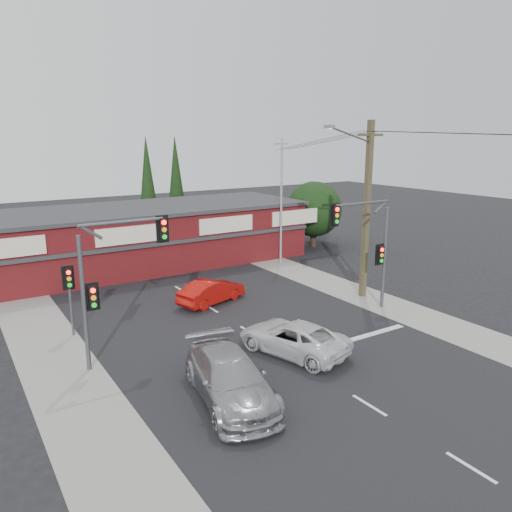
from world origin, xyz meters
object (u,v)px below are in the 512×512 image
red_sedan (212,291)px  shop_building (125,238)px  utility_pole (365,205)px  white_suv (293,338)px  silver_suv (230,378)px

red_sedan → shop_building: (-1.47, 10.34, 1.45)m
utility_pole → white_suv: bearing=-152.8°
white_suv → shop_building: size_ratio=0.18×
white_suv → utility_pole: size_ratio=0.50×
white_suv → utility_pole: utility_pole is taller
white_suv → red_sedan: 7.77m
red_sedan → utility_pole: bearing=-132.4°
red_sedan → utility_pole: utility_pole is taller
shop_building → utility_pole: size_ratio=2.73×
white_suv → shop_building: 18.22m
silver_suv → shop_building: shop_building is taller
white_suv → silver_suv: 4.69m
red_sedan → white_suv: bearing=161.6°
white_suv → silver_suv: size_ratio=0.88×
white_suv → silver_suv: (-4.24, -1.98, 0.13)m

